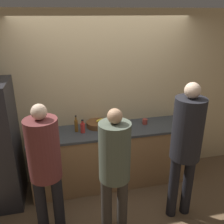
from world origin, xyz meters
TOP-DOWN VIEW (x-y plane):
  - ground_plane at (0.00, 0.00)m, footprint 14.00×14.00m
  - wall_back at (0.00, 0.64)m, footprint 5.20×0.06m
  - counter at (0.00, 0.34)m, footprint 2.35×0.62m
  - person_left at (-0.90, -0.45)m, footprint 0.36×0.36m
  - person_center at (-0.15, -0.62)m, footprint 0.35×0.35m
  - person_right at (0.76, -0.54)m, footprint 0.37×0.37m
  - fruit_bowl at (-0.15, 0.46)m, footprint 0.32×0.32m
  - utensil_crock at (-0.95, 0.50)m, footprint 0.11×0.11m
  - bottle_red at (-0.39, 0.31)m, footprint 0.07×0.07m
  - bottle_amber at (-0.48, 0.37)m, footprint 0.05×0.05m
  - cup_red at (0.58, 0.39)m, footprint 0.08×0.08m

SIDE VIEW (x-z plane):
  - ground_plane at x=0.00m, z-range 0.00..0.00m
  - counter at x=0.00m, z-range 0.00..0.94m
  - person_center at x=-0.15m, z-range 0.16..1.79m
  - cup_red at x=0.58m, z-range 0.93..1.02m
  - fruit_bowl at x=-0.15m, z-range 0.92..1.04m
  - utensil_crock at x=-0.95m, z-range 0.86..1.15m
  - bottle_red at x=-0.39m, z-range 0.91..1.11m
  - person_left at x=-0.90m, z-range 0.17..1.86m
  - bottle_amber at x=-0.48m, z-range 0.91..1.16m
  - person_right at x=0.76m, z-range 0.19..2.02m
  - wall_back at x=0.00m, z-range 0.00..2.60m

